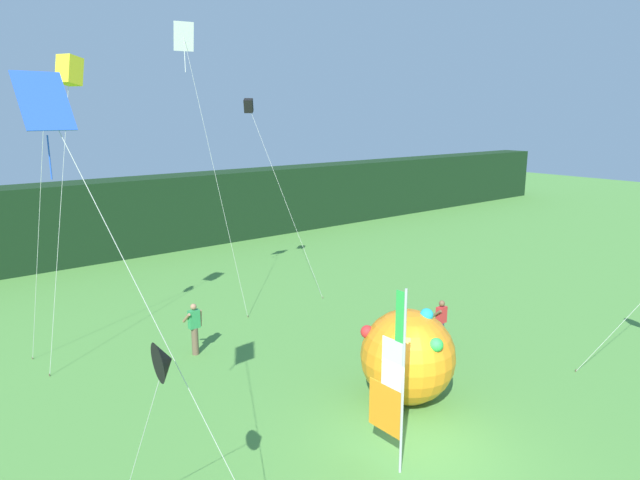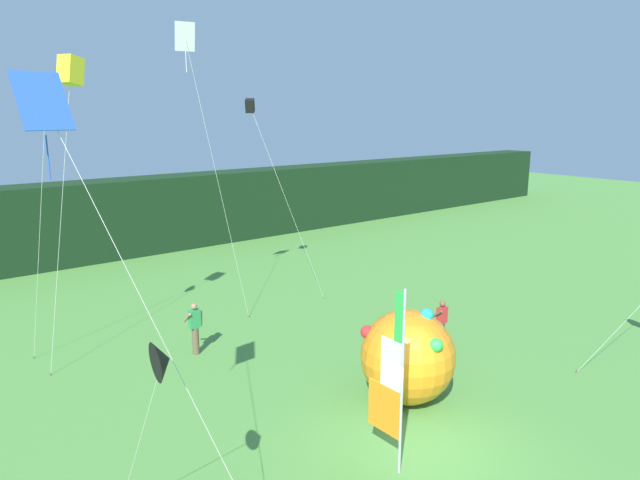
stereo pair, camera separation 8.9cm
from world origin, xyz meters
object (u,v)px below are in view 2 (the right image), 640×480
(banner_flag, at_px, (392,383))
(person_mid_field, at_px, (441,324))
(kite_blue_diamond_0, at_px, (53,122))
(kite_black_box_3, at_px, (251,108))
(kite_black_delta_6, at_px, (162,361))
(inflatable_balloon, at_px, (408,356))
(kite_magenta_delta_1, at_px, (45,110))
(kite_yellow_box_5, at_px, (70,71))
(kite_white_diamond_4, at_px, (189,54))
(person_near_banner, at_px, (195,327))

(banner_flag, xyz_separation_m, person_mid_field, (5.93, 3.45, -1.10))
(kite_blue_diamond_0, height_order, kite_black_box_3, kite_blue_diamond_0)
(kite_black_delta_6, bearing_deg, inflatable_balloon, 12.40)
(banner_flag, relative_size, kite_black_delta_6, 0.99)
(kite_magenta_delta_1, distance_m, kite_black_delta_6, 10.17)
(kite_blue_diamond_0, xyz_separation_m, kite_black_delta_6, (0.83, -1.72, -3.66))
(kite_black_box_3, bearing_deg, kite_yellow_box_5, -160.19)
(inflatable_balloon, bearing_deg, kite_blue_diamond_0, 179.61)
(kite_yellow_box_5, bearing_deg, inflatable_balloon, -54.62)
(kite_blue_diamond_0, bearing_deg, banner_flag, -17.78)
(banner_flag, height_order, kite_yellow_box_5, kite_yellow_box_5)
(inflatable_balloon, height_order, kite_white_diamond_4, kite_white_diamond_4)
(person_mid_field, distance_m, kite_magenta_delta_1, 13.62)
(inflatable_balloon, bearing_deg, kite_black_box_3, 79.44)
(kite_black_delta_6, bearing_deg, person_mid_field, 16.67)
(kite_yellow_box_5, bearing_deg, kite_black_delta_6, -100.35)
(kite_blue_diamond_0, height_order, kite_yellow_box_5, kite_yellow_box_5)
(kite_blue_diamond_0, relative_size, kite_magenta_delta_1, 1.02)
(kite_magenta_delta_1, relative_size, kite_black_delta_6, 1.92)
(kite_magenta_delta_1, height_order, kite_white_diamond_4, kite_white_diamond_4)
(person_mid_field, bearing_deg, kite_blue_diamond_0, -172.44)
(person_near_banner, bearing_deg, kite_blue_diamond_0, -129.67)
(person_near_banner, height_order, kite_white_diamond_4, kite_white_diamond_4)
(kite_blue_diamond_0, bearing_deg, inflatable_balloon, -0.39)
(person_near_banner, distance_m, kite_black_box_3, 9.80)
(person_near_banner, relative_size, inflatable_balloon, 0.65)
(kite_blue_diamond_0, xyz_separation_m, kite_white_diamond_4, (6.87, 9.09, 2.12))
(kite_black_delta_6, bearing_deg, kite_white_diamond_4, 60.83)
(kite_blue_diamond_0, bearing_deg, kite_white_diamond_4, 52.94)
(kite_blue_diamond_0, distance_m, kite_black_delta_6, 4.13)
(banner_flag, relative_size, person_near_banner, 2.43)
(person_near_banner, bearing_deg, banner_flag, -85.88)
(kite_black_delta_6, bearing_deg, kite_blue_diamond_0, 115.86)
(banner_flag, distance_m, kite_blue_diamond_0, 8.30)
(kite_white_diamond_4, bearing_deg, banner_flag, -95.18)
(person_near_banner, xyz_separation_m, kite_magenta_delta_1, (-3.54, 1.28, 6.87))
(kite_blue_diamond_0, relative_size, kite_black_box_3, 1.01)
(kite_black_box_3, bearing_deg, kite_magenta_delta_1, -159.59)
(inflatable_balloon, xyz_separation_m, kite_black_box_3, (2.04, 10.93, 6.65))
(kite_blue_diamond_0, height_order, kite_white_diamond_4, kite_white_diamond_4)
(kite_blue_diamond_0, xyz_separation_m, kite_yellow_box_5, (2.62, 8.06, 1.31))
(person_near_banner, height_order, kite_magenta_delta_1, kite_magenta_delta_1)
(person_mid_field, xyz_separation_m, kite_blue_diamond_0, (-11.80, -1.57, 6.67))
(person_mid_field, bearing_deg, kite_black_delta_6, -163.33)
(inflatable_balloon, bearing_deg, kite_yellow_box_5, 125.38)
(person_near_banner, relative_size, kite_white_diamond_4, 0.16)
(banner_flag, xyz_separation_m, kite_blue_diamond_0, (-5.87, 1.88, 5.56))
(kite_black_delta_6, bearing_deg, kite_yellow_box_5, 79.65)
(kite_black_box_3, xyz_separation_m, kite_white_diamond_4, (-3.56, -1.79, 1.76))
(banner_flag, distance_m, kite_magenta_delta_1, 11.88)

